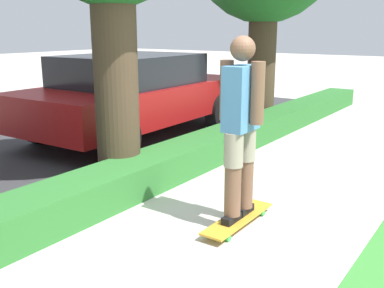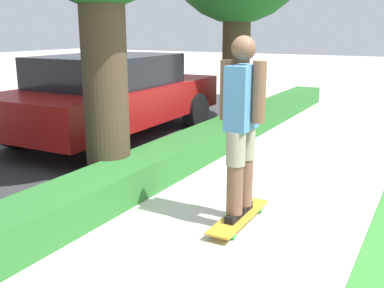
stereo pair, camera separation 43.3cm
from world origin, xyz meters
name	(u,v)px [view 1 (the left image)]	position (x,y,z in m)	size (l,w,h in m)	color
ground_plane	(240,238)	(0.00, 0.00, 0.00)	(60.00, 60.00, 0.00)	#BCB7AD
hedge_row	(113,185)	(0.00, 1.60, 0.19)	(16.44, 0.60, 0.38)	#2D702D
skateboard	(238,219)	(0.22, 0.15, 0.07)	(1.02, 0.24, 0.08)	gold
skater_person	(241,125)	(0.22, 0.15, 1.00)	(0.50, 0.44, 1.72)	black
parked_car_middle	(134,93)	(2.52, 3.54, 0.76)	(4.44, 2.09, 1.43)	maroon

